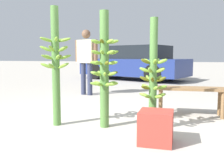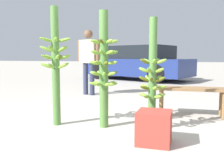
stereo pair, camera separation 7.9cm
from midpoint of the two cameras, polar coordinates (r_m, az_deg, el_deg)
The scene contains 8 objects.
ground_plane at distance 3.34m, azimuth -2.64°, elevation -10.43°, with size 80.00×80.00×0.00m, color #B2AA9E.
banana_stalk_left at distance 3.53m, azimuth -13.38°, elevation 4.58°, with size 0.43×0.44×1.64m.
banana_stalk_center at distance 3.35m, azimuth -2.44°, elevation 3.71°, with size 0.39×0.39×1.56m.
banana_stalk_right at distance 3.25m, azimuth 8.69°, elevation 1.80°, with size 0.38×0.37×1.45m.
vendor_person at distance 6.24m, azimuth -6.25°, elevation 6.24°, with size 0.66×0.31×1.61m.
market_bench at distance 4.22m, azimuth 16.99°, elevation -1.86°, with size 1.17×0.41×0.47m.
parked_car at distance 10.33m, azimuth 4.89°, elevation 4.75°, with size 4.72×3.25×1.38m.
produce_crate at distance 2.84m, azimuth 9.20°, elevation -9.70°, with size 0.37×0.37×0.37m.
Camera 1 is at (0.98, -3.04, 0.97)m, focal length 40.00 mm.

